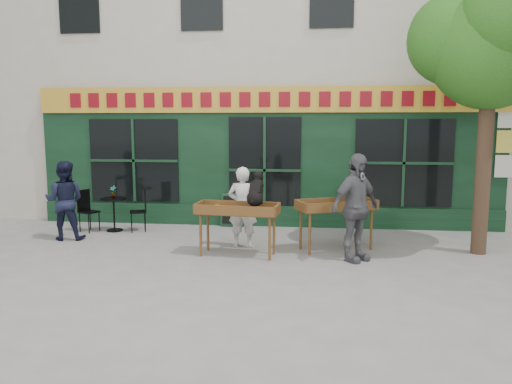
# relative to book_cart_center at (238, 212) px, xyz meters

# --- Properties ---
(ground) EXTENTS (80.00, 80.00, 0.00)m
(ground) POSITION_rel_book_cart_center_xyz_m (0.24, 0.38, -0.82)
(ground) COLOR slate
(ground) RESTS_ON ground
(building) EXTENTS (14.00, 7.26, 10.00)m
(building) POSITION_rel_book_cart_center_xyz_m (0.24, 6.36, 4.15)
(building) COLOR beige
(building) RESTS_ON ground
(street_tree) EXTENTS (3.05, 2.90, 5.60)m
(street_tree) POSITION_rel_book_cart_center_xyz_m (4.57, 0.74, 3.29)
(street_tree) COLOR #382619
(street_tree) RESTS_ON ground
(book_cart_center) EXTENTS (1.55, 0.76, 0.99)m
(book_cart_center) POSITION_rel_book_cart_center_xyz_m (0.00, 0.00, 0.00)
(book_cart_center) COLOR brown
(book_cart_center) RESTS_ON ground
(dog) EXTENTS (0.40, 0.63, 0.60)m
(dog) POSITION_rel_book_cart_center_xyz_m (0.35, -0.05, 0.47)
(dog) COLOR black
(dog) RESTS_ON book_cart_center
(woman) EXTENTS (0.62, 0.44, 1.61)m
(woman) POSITION_rel_book_cart_center_xyz_m (0.00, 0.65, -0.02)
(woman) COLOR silver
(woman) RESTS_ON ground
(book_cart_right) EXTENTS (1.62, 1.18, 0.99)m
(book_cart_right) POSITION_rel_book_cart_center_xyz_m (1.84, 0.65, 0.00)
(book_cart_right) COLOR brown
(book_cart_right) RESTS_ON ground
(man_right) EXTENTS (1.14, 1.13, 1.94)m
(man_right) POSITION_rel_book_cart_center_xyz_m (2.14, -0.10, 0.15)
(man_right) COLOR #535357
(man_right) RESTS_ON ground
(bistro_table) EXTENTS (0.60, 0.60, 0.76)m
(bistro_table) POSITION_rel_book_cart_center_xyz_m (-3.13, 1.76, -0.28)
(bistro_table) COLOR black
(bistro_table) RESTS_ON ground
(bistro_chair_left) EXTENTS (0.48, 0.48, 0.95)m
(bistro_chair_left) POSITION_rel_book_cart_center_xyz_m (-3.76, 1.69, -0.26)
(bistro_chair_left) COLOR black
(bistro_chair_left) RESTS_ON ground
(bistro_chair_right) EXTENTS (0.47, 0.47, 0.95)m
(bistro_chair_right) POSITION_rel_book_cart_center_xyz_m (-2.50, 1.84, -0.26)
(bistro_chair_right) COLOR black
(bistro_chair_right) RESTS_ON ground
(potted_plant) EXTENTS (0.16, 0.12, 0.28)m
(potted_plant) POSITION_rel_book_cart_center_xyz_m (-3.13, 1.76, 0.08)
(potted_plant) COLOR gray
(potted_plant) RESTS_ON bistro_table
(man_left) EXTENTS (0.92, 0.78, 1.67)m
(man_left) POSITION_rel_book_cart_center_xyz_m (-3.83, 0.86, 0.01)
(man_left) COLOR black
(man_left) RESTS_ON ground
(chalkboard) EXTENTS (0.57, 0.23, 0.79)m
(chalkboard) POSITION_rel_book_cart_center_xyz_m (-0.53, 2.57, -0.42)
(chalkboard) COLOR black
(chalkboard) RESTS_ON ground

